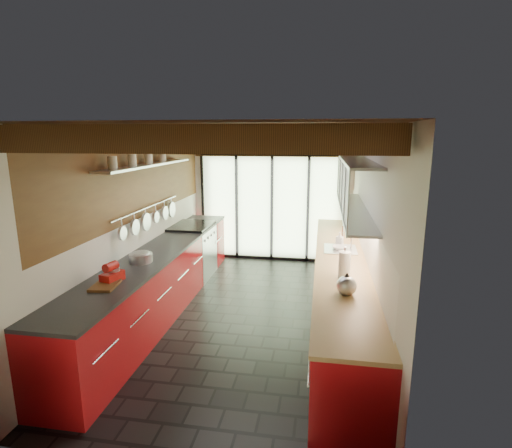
{
  "coord_description": "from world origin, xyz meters",
  "views": [
    {
      "loc": [
        0.99,
        -5.18,
        2.51
      ],
      "look_at": [
        0.06,
        0.4,
        1.25
      ],
      "focal_mm": 28.0,
      "sensor_mm": 36.0,
      "label": 1
    }
  ],
  "objects_px": {
    "kettle": "(347,285)",
    "soap_bottle": "(340,239)",
    "paper_towel": "(344,265)",
    "stand_mixer": "(112,274)",
    "bowl": "(340,248)"
  },
  "relations": [
    {
      "from": "stand_mixer",
      "to": "paper_towel",
      "type": "bearing_deg",
      "value": 11.89
    },
    {
      "from": "bowl",
      "to": "stand_mixer",
      "type": "bearing_deg",
      "value": -146.13
    },
    {
      "from": "bowl",
      "to": "paper_towel",
      "type": "bearing_deg",
      "value": -90.0
    },
    {
      "from": "bowl",
      "to": "soap_bottle",
      "type": "bearing_deg",
      "value": 90.0
    },
    {
      "from": "soap_bottle",
      "to": "bowl",
      "type": "bearing_deg",
      "value": -90.0
    },
    {
      "from": "soap_bottle",
      "to": "paper_towel",
      "type": "bearing_deg",
      "value": -90.0
    },
    {
      "from": "stand_mixer",
      "to": "paper_towel",
      "type": "xyz_separation_m",
      "value": [
        2.54,
        0.53,
        0.06
      ]
    },
    {
      "from": "kettle",
      "to": "bowl",
      "type": "height_order",
      "value": "kettle"
    },
    {
      "from": "stand_mixer",
      "to": "kettle",
      "type": "relative_size",
      "value": 1.01
    },
    {
      "from": "kettle",
      "to": "soap_bottle",
      "type": "height_order",
      "value": "kettle"
    },
    {
      "from": "paper_towel",
      "to": "soap_bottle",
      "type": "distance_m",
      "value": 1.38
    },
    {
      "from": "paper_towel",
      "to": "soap_bottle",
      "type": "bearing_deg",
      "value": 90.0
    },
    {
      "from": "paper_towel",
      "to": "soap_bottle",
      "type": "relative_size",
      "value": 1.77
    },
    {
      "from": "stand_mixer",
      "to": "soap_bottle",
      "type": "distance_m",
      "value": 3.18
    },
    {
      "from": "kettle",
      "to": "soap_bottle",
      "type": "xyz_separation_m",
      "value": [
        0.0,
        1.87,
        -0.0
      ]
    }
  ]
}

